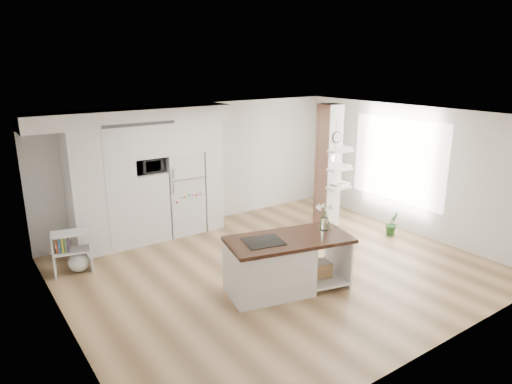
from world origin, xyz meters
TOP-DOWN VIEW (x-y plane):
  - floor at (0.00, 0.00)m, footprint 7.00×6.00m
  - room at (0.00, 0.00)m, footprint 7.04×6.04m
  - cabinet_wall at (-1.45, 2.67)m, footprint 4.00×0.71m
  - refrigerator at (-0.53, 2.68)m, footprint 0.78×0.69m
  - column at (2.38, 1.13)m, footprint 0.69×0.90m
  - window at (3.48, 0.30)m, footprint 0.00×2.40m
  - pendant_light at (1.70, 0.15)m, footprint 0.12×0.12m
  - kitchen_island at (-0.51, -0.62)m, footprint 2.13×1.36m
  - bookshelf at (-2.97, 1.94)m, footprint 0.69×0.49m
  - floor_plant_a at (3.00, -0.07)m, footprint 0.30×0.25m
  - floor_plant_b at (3.00, 1.83)m, footprint 0.30×0.30m
  - microwave at (-1.27, 2.62)m, footprint 0.54×0.37m
  - shelf_plant at (2.63, 1.30)m, footprint 0.27×0.23m
  - decor_bowl at (2.30, 0.90)m, footprint 0.22×0.22m

SIDE VIEW (x-z plane):
  - floor at x=0.00m, z-range -0.01..0.01m
  - floor_plant_b at x=3.00m, z-range 0.00..0.48m
  - floor_plant_a at x=3.00m, z-range 0.00..0.52m
  - bookshelf at x=-2.97m, z-range -0.05..0.70m
  - kitchen_island at x=-0.51m, z-range -0.26..1.19m
  - refrigerator at x=-0.53m, z-range 0.00..1.75m
  - decor_bowl at x=2.30m, z-range 0.98..1.03m
  - column at x=2.38m, z-range 0.00..2.70m
  - window at x=3.48m, z-range 0.30..2.70m
  - cabinet_wall at x=-1.45m, z-range 0.16..2.86m
  - shelf_plant at x=2.63m, z-range 1.38..1.67m
  - microwave at x=-1.27m, z-range 1.42..1.72m
  - room at x=0.00m, z-range 0.50..3.22m
  - pendant_light at x=1.70m, z-range 2.07..2.17m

